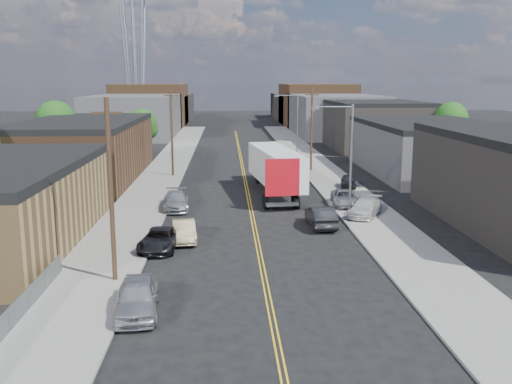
{
  "coord_description": "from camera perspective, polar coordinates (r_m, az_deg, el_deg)",
  "views": [
    {
      "loc": [
        -2.05,
        -20.05,
        10.84
      ],
      "look_at": [
        0.18,
        22.44,
        2.5
      ],
      "focal_mm": 40.0,
      "sensor_mm": 36.0,
      "label": 1
    }
  ],
  "objects": [
    {
      "name": "streetlight_far",
      "position": [
        80.82,
        3.89,
        7.15
      ],
      "size": [
        3.39,
        0.25,
        9.0
      ],
      "color": "gray",
      "rests_on": "ground"
    },
    {
      "name": "car_right_lot_c",
      "position": [
        58.71,
        9.21,
        1.08
      ],
      "size": [
        2.13,
        3.93,
        1.27
      ],
      "primitive_type": "imported",
      "rotation": [
        0.0,
        0.0,
        -0.18
      ],
      "color": "black",
      "rests_on": "sidewalk_right"
    },
    {
      "name": "tree_right_far",
      "position": [
        86.44,
        18.94,
        6.74
      ],
      "size": [
        4.85,
        4.76,
        7.91
      ],
      "color": "black",
      "rests_on": "ground"
    },
    {
      "name": "skyline_right_b",
      "position": [
        141.9,
        6.0,
        8.67
      ],
      "size": [
        16.0,
        26.0,
        10.0
      ],
      "primitive_type": "cube",
      "color": "#4C321E",
      "rests_on": "ground"
    },
    {
      "name": "car_ahead_truck",
      "position": [
        65.18,
        2.8,
        2.07
      ],
      "size": [
        2.67,
        4.82,
        1.28
      ],
      "primitive_type": "imported",
      "rotation": [
        0.0,
        0.0,
        -0.12
      ],
      "color": "black",
      "rests_on": "ground"
    },
    {
      "name": "car_left_c",
      "position": [
        37.7,
        -9.55,
        -4.7
      ],
      "size": [
        2.81,
        5.14,
        1.37
      ],
      "primitive_type": "imported",
      "rotation": [
        0.0,
        0.0,
        -0.11
      ],
      "color": "black",
      "rests_on": "ground"
    },
    {
      "name": "sidewalk_right",
      "position": [
        66.94,
        6.97,
        1.75
      ],
      "size": [
        5.0,
        140.0,
        0.15
      ],
      "primitive_type": "cube",
      "color": "slate",
      "rests_on": "ground"
    },
    {
      "name": "industrial_right_c",
      "position": [
        95.4,
        11.68,
        6.63
      ],
      "size": [
        14.0,
        22.0,
        7.6
      ],
      "color": "black",
      "rests_on": "ground"
    },
    {
      "name": "utility_pole_left_near",
      "position": [
        31.2,
        -14.32,
        0.21
      ],
      "size": [
        1.6,
        0.26,
        10.0
      ],
      "color": "black",
      "rests_on": "ground"
    },
    {
      "name": "tree_left_mid",
      "position": [
        78.36,
        -19.35,
        6.55
      ],
      "size": [
        5.1,
        5.04,
        8.37
      ],
      "color": "black",
      "rests_on": "ground"
    },
    {
      "name": "ground",
      "position": [
        80.81,
        -1.53,
        3.37
      ],
      "size": [
        260.0,
        260.0,
        0.0
      ],
      "primitive_type": "plane",
      "color": "black",
      "rests_on": "ground"
    },
    {
      "name": "skyline_left_b",
      "position": [
        141.32,
        -10.42,
        8.54
      ],
      "size": [
        16.0,
        26.0,
        10.0
      ],
      "primitive_type": "cube",
      "color": "#4C321E",
      "rests_on": "ground"
    },
    {
      "name": "car_left_b",
      "position": [
        39.49,
        -7.2,
        -3.87
      ],
      "size": [
        2.0,
        4.44,
        1.41
      ],
      "primitive_type": "imported",
      "rotation": [
        0.0,
        0.0,
        0.12
      ],
      "color": "tan",
      "rests_on": "ground"
    },
    {
      "name": "car_left_a",
      "position": [
        27.8,
        -11.82,
        -10.26
      ],
      "size": [
        2.38,
        5.01,
        1.66
      ],
      "primitive_type": "imported",
      "rotation": [
        0.0,
        0.0,
        0.09
      ],
      "color": "#A4A6A9",
      "rests_on": "ground"
    },
    {
      "name": "car_right_lot_a",
      "position": [
        50.14,
        8.85,
        -0.59
      ],
      "size": [
        2.7,
        4.95,
        1.32
      ],
      "primitive_type": "imported",
      "rotation": [
        0.0,
        0.0,
        -0.11
      ],
      "color": "#96989A",
      "rests_on": "sidewalk_right"
    },
    {
      "name": "utility_pole_left_far",
      "position": [
        65.59,
        -8.42,
        5.98
      ],
      "size": [
        1.6,
        0.26,
        10.0
      ],
      "color": "black",
      "rests_on": "ground"
    },
    {
      "name": "semi_truck",
      "position": [
        55.85,
        1.81,
        2.55
      ],
      "size": [
        4.58,
        17.38,
        4.48
      ],
      "rotation": [
        0.0,
        0.0,
        0.13
      ],
      "color": "#BDBDBD",
      "rests_on": "ground"
    },
    {
      "name": "car_right_oncoming",
      "position": [
        43.1,
        6.5,
        -2.45
      ],
      "size": [
        1.83,
        4.93,
        1.61
      ],
      "primitive_type": "imported",
      "rotation": [
        0.0,
        0.0,
        3.17
      ],
      "color": "black",
      "rests_on": "ground"
    },
    {
      "name": "industrial_right_b",
      "position": [
        70.72,
        16.94,
        4.28
      ],
      "size": [
        14.0,
        24.0,
        6.1
      ],
      "color": "#38383B",
      "rests_on": "ground"
    },
    {
      "name": "chainlink_fence",
      "position": [
        27.34,
        -23.49,
        -11.74
      ],
      "size": [
        0.05,
        16.0,
        1.22
      ],
      "color": "slate",
      "rests_on": "ground"
    },
    {
      "name": "utility_pole_right",
      "position": [
        69.05,
        5.57,
        6.3
      ],
      "size": [
        1.6,
        0.26,
        10.0
      ],
      "color": "black",
      "rests_on": "ground"
    },
    {
      "name": "skyline_right_c",
      "position": [
        161.73,
        4.88,
        8.44
      ],
      "size": [
        16.0,
        40.0,
        7.0
      ],
      "primitive_type": "cube",
      "color": "black",
      "rests_on": "ground"
    },
    {
      "name": "car_left_d",
      "position": [
        49.13,
        -8.02,
        -0.87
      ],
      "size": [
        2.45,
        5.3,
        1.5
      ],
      "primitive_type": "imported",
      "rotation": [
        0.0,
        0.0,
        0.07
      ],
      "color": "#A4A6A9",
      "rests_on": "ground"
    },
    {
      "name": "tree_left_far",
      "position": [
        83.14,
        -11.3,
        6.55
      ],
      "size": [
        4.35,
        4.2,
        6.97
      ],
      "color": "black",
      "rests_on": "ground"
    },
    {
      "name": "warehouse_brown",
      "position": [
        66.43,
        -16.92,
        4.09
      ],
      "size": [
        12.0,
        26.0,
        6.6
      ],
      "color": "#4C321E",
      "rests_on": "ground"
    },
    {
      "name": "skyline_left_a",
      "position": [
        116.64,
        -11.96,
        7.49
      ],
      "size": [
        16.0,
        30.0,
        8.0
      ],
      "primitive_type": "cube",
      "color": "#38383B",
      "rests_on": "ground"
    },
    {
      "name": "skyline_right_a",
      "position": [
        117.34,
        7.9,
        7.64
      ],
      "size": [
        16.0,
        30.0,
        8.0
      ],
      "primitive_type": "cube",
      "color": "#38383B",
      "rests_on": "ground"
    },
    {
      "name": "streetlight_near",
      "position": [
        46.4,
        9.04,
        4.13
      ],
      "size": [
        3.39,
        0.25,
        9.0
      ],
      "color": "gray",
      "rests_on": "ground"
    },
    {
      "name": "centerline",
      "position": [
        65.98,
        -1.19,
        1.63
      ],
      "size": [
        0.32,
        120.0,
        0.01
      ],
      "primitive_type": "cube",
      "color": "gold",
      "rests_on": "ground"
    },
    {
      "name": "car_right_lot_b",
      "position": [
        46.51,
        10.87,
        -1.53
      ],
      "size": [
        3.94,
        5.13,
        1.38
      ],
      "primitive_type": "imported",
      "rotation": [
        0.0,
        0.0,
        -0.49
      ],
      "color": "#B0B0B0",
      "rests_on": "sidewalk_right"
    },
    {
      "name": "sidewalk_left",
      "position": [
        66.35,
        -9.42,
        1.6
      ],
      "size": [
        5.0,
        140.0,
        0.15
      ],
      "primitive_type": "cube",
      "color": "slate",
      "rests_on": "ground"
    },
    {
      "name": "skyline_left_c",
      "position": [
        161.22,
        -9.5,
        8.33
      ],
      "size": [
        16.0,
        40.0,
        7.0
      ],
      "primitive_type": "cube",
      "color": "black",
      "rests_on": "ground"
    }
  ]
}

